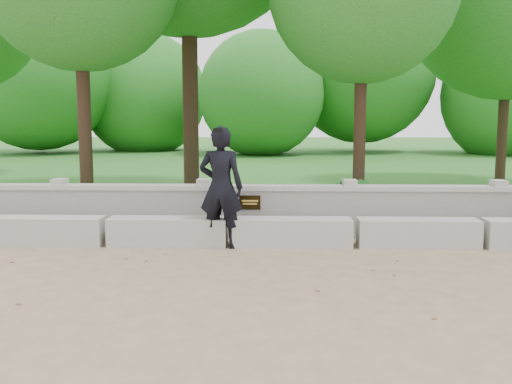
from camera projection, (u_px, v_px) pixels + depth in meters
ground at (219, 279)px, 7.29m from camera, size 80.00×80.00×0.00m
lawn at (255, 170)px, 21.15m from camera, size 40.00×22.00×0.25m
concrete_bench at (230, 232)px, 9.15m from camera, size 11.90×0.45×0.45m
parapet_wall at (233, 210)px, 9.81m from camera, size 12.50×0.35×0.90m
man_main at (221, 187)px, 8.94m from camera, size 0.76×0.69×1.92m
shrub_b at (362, 198)px, 10.41m from camera, size 0.46×0.48×0.68m
shrub_c at (349, 197)px, 11.03m from camera, size 0.66×0.65×0.55m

